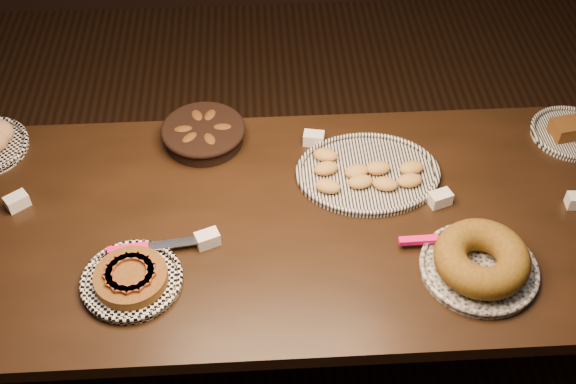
{
  "coord_description": "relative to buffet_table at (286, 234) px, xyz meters",
  "views": [
    {
      "loc": [
        -0.08,
        -1.51,
        2.43
      ],
      "look_at": [
        0.01,
        0.05,
        0.82
      ],
      "focal_mm": 45.0,
      "sensor_mm": 36.0,
      "label": 1
    }
  ],
  "objects": [
    {
      "name": "ground",
      "position": [
        0.0,
        0.0,
        -0.68
      ],
      "size": [
        5.0,
        5.0,
        0.0
      ],
      "primitive_type": "plane",
      "color": "black",
      "rests_on": "ground"
    },
    {
      "name": "buffet_table",
      "position": [
        0.0,
        0.0,
        0.0
      ],
      "size": [
        2.4,
        1.0,
        0.75
      ],
      "color": "black",
      "rests_on": "ground"
    },
    {
      "name": "apple_tart_plate",
      "position": [
        -0.46,
        -0.22,
        0.1
      ],
      "size": [
        0.33,
        0.3,
        0.06
      ],
      "rotation": [
        0.0,
        0.0,
        0.34
      ],
      "color": "white",
      "rests_on": "buffet_table"
    },
    {
      "name": "madeleine_platter",
      "position": [
        0.28,
        0.17,
        0.09
      ],
      "size": [
        0.47,
        0.38,
        0.05
      ],
      "rotation": [
        0.0,
        0.0,
        0.1
      ],
      "color": "black",
      "rests_on": "buffet_table"
    },
    {
      "name": "bundt_cake_plate",
      "position": [
        0.55,
        -0.24,
        0.12
      ],
      "size": [
        0.39,
        0.35,
        0.11
      ],
      "rotation": [
        0.0,
        0.0,
        -0.18
      ],
      "color": "black",
      "rests_on": "buffet_table"
    },
    {
      "name": "croissant_basket",
      "position": [
        -0.26,
        0.38,
        0.12
      ],
      "size": [
        0.29,
        0.29,
        0.07
      ],
      "rotation": [
        0.0,
        0.0,
        0.08
      ],
      "color": "black",
      "rests_on": "buffet_table"
    },
    {
      "name": "loaf_plate",
      "position": [
        1.02,
        0.33,
        0.09
      ],
      "size": [
        0.28,
        0.28,
        0.06
      ],
      "rotation": [
        0.0,
        0.0,
        0.17
      ],
      "color": "black",
      "rests_on": "buffet_table"
    },
    {
      "name": "tent_cards",
      "position": [
        0.09,
        0.08,
        0.1
      ],
      "size": [
        1.85,
        0.5,
        0.04
      ],
      "color": "white",
      "rests_on": "buffet_table"
    }
  ]
}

